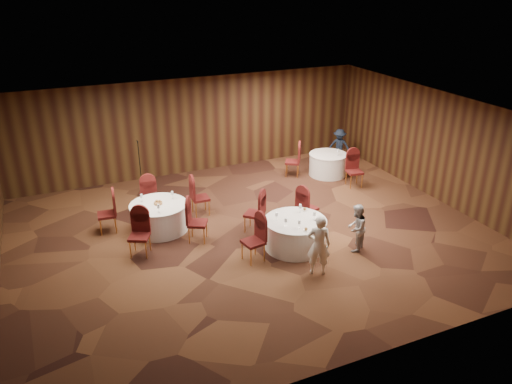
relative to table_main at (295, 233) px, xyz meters
name	(u,v)px	position (x,y,z in m)	size (l,w,h in m)	color
ground	(252,234)	(-0.73, 1.00, -0.38)	(12.00, 12.00, 0.00)	black
room_shell	(252,164)	(-0.73, 1.00, 1.59)	(12.00, 12.00, 12.00)	silver
table_main	(295,233)	(0.00, 0.00, 0.00)	(1.54, 1.54, 0.74)	silver
table_left	(159,217)	(-2.85, 2.26, 0.00)	(1.51, 1.51, 0.74)	silver
table_right	(328,164)	(3.27, 3.85, 0.00)	(1.26, 1.26, 0.74)	silver
chairs_main	(273,220)	(-0.31, 0.64, 0.12)	(2.69, 2.02, 1.00)	#47120E
chairs_left	(159,212)	(-2.85, 2.27, 0.12)	(3.11, 2.95, 1.00)	#47120E
chairs_right	(323,166)	(2.84, 3.46, 0.12)	(2.05, 2.26, 1.00)	#47120E
tabletop_main	(302,217)	(0.14, -0.09, 0.47)	(1.16, 1.11, 0.22)	silver
tabletop_left	(158,201)	(-2.86, 2.26, 0.45)	(0.87, 0.88, 0.22)	silver
tabletop_right	(338,151)	(3.48, 3.60, 0.52)	(0.08, 0.08, 0.22)	silver
mic_stand	(141,179)	(-2.80, 4.71, 0.14)	(0.24, 0.24, 1.73)	black
woman_a	(319,245)	(-0.08, -1.26, 0.35)	(0.53, 0.35, 1.45)	white
woman_b	(356,228)	(1.28, -0.73, 0.23)	(0.59, 0.46, 1.22)	#AEAFB3
man_c	(339,146)	(4.23, 4.68, 0.25)	(0.81, 0.46, 1.25)	black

